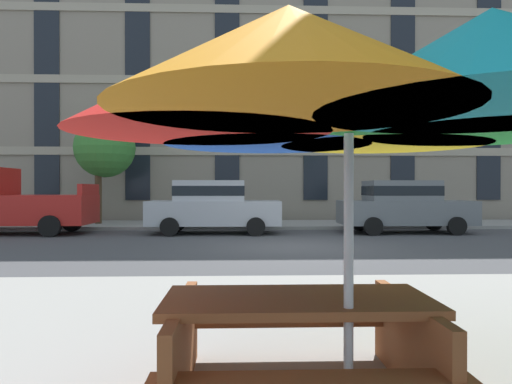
{
  "coord_description": "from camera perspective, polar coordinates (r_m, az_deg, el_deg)",
  "views": [
    {
      "loc": [
        -1.43,
        -11.8,
        1.5
      ],
      "look_at": [
        -0.9,
        3.2,
        1.4
      ],
      "focal_mm": 32.31,
      "sensor_mm": 36.0,
      "label": 1
    }
  ],
  "objects": [
    {
      "name": "ground_plane",
      "position": [
        11.98,
        4.89,
        -6.81
      ],
      "size": [
        120.0,
        120.0,
        0.0
      ],
      "primitive_type": "plane",
      "color": "#424244"
    },
    {
      "name": "sidewalk_far",
      "position": [
        18.71,
        2.39,
        -4.03
      ],
      "size": [
        56.0,
        3.6,
        0.12
      ],
      "primitive_type": "cube",
      "color": "gray",
      "rests_on": "ground"
    },
    {
      "name": "sedan_silver",
      "position": [
        15.54,
        -5.37,
        -1.65
      ],
      "size": [
        4.4,
        1.98,
        1.78
      ],
      "color": "#A8AAB2",
      "rests_on": "ground"
    },
    {
      "name": "sedan_gray",
      "position": [
        16.49,
        17.82,
        -1.55
      ],
      "size": [
        4.4,
        1.98,
        1.78
      ],
      "color": "slate",
      "rests_on": "ground"
    },
    {
      "name": "pickup_red",
      "position": [
        17.33,
        -28.54,
        -1.23
      ],
      "size": [
        5.1,
        2.12,
        2.2
      ],
      "color": "#B21E19",
      "rests_on": "ground"
    },
    {
      "name": "apartment_building",
      "position": [
        27.6,
        1.05,
        14.0
      ],
      "size": [
        40.04,
        12.08,
        16.0
      ],
      "color": "gray",
      "rests_on": "ground"
    },
    {
      "name": "street_tree_left",
      "position": [
        19.62,
        -18.28,
        5.11
      ],
      "size": [
        2.42,
        2.48,
        4.37
      ],
      "color": "#4C3823",
      "rests_on": "ground"
    },
    {
      "name": "picnic_table",
      "position": [
        3.28,
        5.15,
        -17.61
      ],
      "size": [
        1.81,
        1.53,
        0.77
      ],
      "color": "brown",
      "rests_on": "ground"
    },
    {
      "name": "patio_umbrella",
      "position": [
        2.94,
        11.42,
        11.75
      ],
      "size": [
        3.41,
        3.17,
        2.39
      ],
      "color": "silver",
      "rests_on": "ground"
    }
  ]
}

